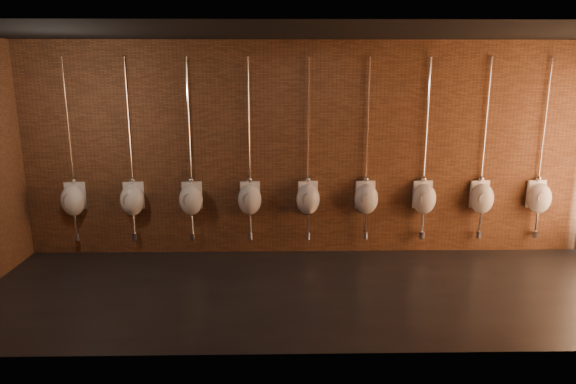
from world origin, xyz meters
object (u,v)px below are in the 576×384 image
urinal_7 (482,197)px  urinal_2 (191,199)px  urinal_0 (73,199)px  urinal_4 (308,198)px  urinal_1 (132,199)px  urinal_6 (424,197)px  urinal_5 (366,198)px  urinal_8 (539,197)px  urinal_3 (250,198)px

urinal_7 → urinal_2: bearing=180.0°
urinal_0 → urinal_4: same height
urinal_0 → urinal_7: size_ratio=1.00×
urinal_4 → urinal_7: (2.64, 0.00, 0.00)m
urinal_1 → urinal_2: 0.88m
urinal_2 → urinal_6: (3.52, 0.00, 0.00)m
urinal_5 → urinal_1: bearing=180.0°
urinal_1 → urinal_8: 6.17m
urinal_3 → urinal_6: same height
urinal_3 → urinal_4: size_ratio=1.00×
urinal_3 → urinal_4: same height
urinal_0 → urinal_1: size_ratio=1.00×
urinal_6 → urinal_0: bearing=180.0°
urinal_3 → urinal_5: (1.76, 0.00, 0.00)m
urinal_1 → urinal_4: size_ratio=1.00×
urinal_4 → urinal_5: bearing=0.0°
urinal_1 → urinal_2: (0.88, 0.00, 0.00)m
urinal_4 → urinal_6: 1.76m
urinal_5 → urinal_6: 0.88m
urinal_0 → urinal_1: bearing=0.0°
urinal_4 → urinal_3: bearing=180.0°
urinal_6 → urinal_5: bearing=180.0°
urinal_6 → urinal_7: 0.88m
urinal_0 → urinal_4: bearing=0.0°
urinal_5 → urinal_3: bearing=180.0°
urinal_2 → urinal_3: size_ratio=1.00×
urinal_7 → urinal_8: bearing=0.0°
urinal_4 → urinal_7: same height
urinal_0 → urinal_8: same height
urinal_4 → urinal_7: size_ratio=1.00×
urinal_2 → urinal_3: 0.88m
urinal_0 → urinal_5: same height
urinal_3 → urinal_6: size_ratio=1.00×
urinal_3 → urinal_7: bearing=0.0°
urinal_4 → urinal_5: same height
urinal_3 → urinal_5: 1.76m
urinal_4 → urinal_7: 2.64m
urinal_3 → urinal_8: size_ratio=1.00×
urinal_4 → urinal_8: same height
urinal_2 → urinal_6: same height
urinal_1 → urinal_3: size_ratio=1.00×
urinal_2 → urinal_0: bearing=180.0°
urinal_2 → urinal_6: size_ratio=1.00×
urinal_8 → urinal_1: bearing=180.0°
urinal_0 → urinal_5: 4.40m
urinal_1 → urinal_4: same height
urinal_3 → urinal_5: bearing=0.0°
urinal_6 → urinal_8: bearing=0.0°
urinal_8 → urinal_3: bearing=180.0°
urinal_0 → urinal_8: size_ratio=1.00×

